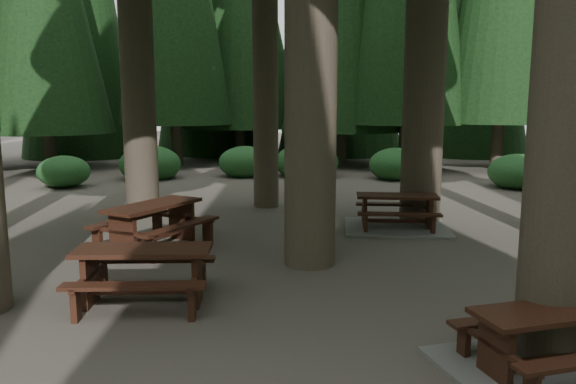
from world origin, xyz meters
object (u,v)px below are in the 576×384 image
(picnic_table_a, at_px, (549,354))
(picnic_table_b, at_px, (154,219))
(picnic_table_c, at_px, (397,217))
(picnic_table_e, at_px, (143,267))

(picnic_table_a, distance_m, picnic_table_b, 7.00)
(picnic_table_b, distance_m, picnic_table_c, 5.04)
(picnic_table_b, height_order, picnic_table_e, picnic_table_b)
(picnic_table_a, distance_m, picnic_table_e, 4.89)
(picnic_table_a, xyz_separation_m, picnic_table_b, (-6.15, 3.34, 0.34))
(picnic_table_a, distance_m, picnic_table_c, 6.48)
(picnic_table_c, xyz_separation_m, picnic_table_e, (-2.84, -5.48, 0.27))
(picnic_table_e, bearing_deg, picnic_table_c, 44.89)
(picnic_table_b, xyz_separation_m, picnic_table_c, (4.16, 2.83, -0.31))
(picnic_table_e, bearing_deg, picnic_table_b, 98.62)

